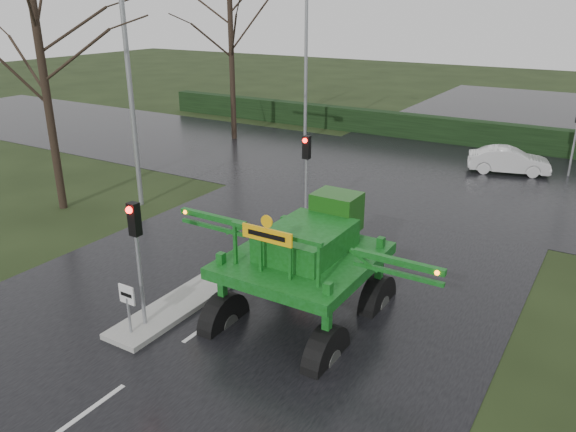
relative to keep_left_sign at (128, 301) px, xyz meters
The scene contains 14 objects.
ground 2.25m from the keep_left_sign, 49.10° to the left, with size 140.00×140.00×0.00m, color black.
road_main 11.62m from the keep_left_sign, 83.55° to the left, with size 14.00×80.00×0.02m, color black.
road_cross 17.58m from the keep_left_sign, 85.75° to the left, with size 80.00×12.00×0.02m, color black.
median_island 4.60m from the keep_left_sign, 90.00° to the left, with size 1.20×10.00×0.16m, color gray.
hedge_row 25.54m from the keep_left_sign, 87.08° to the left, with size 44.00×0.90×1.50m, color black.
keep_left_sign is the anchor object (origin of this frame).
traffic_signal_near 1.61m from the keep_left_sign, 90.00° to the left, with size 0.26×0.33×3.52m.
traffic_signal_mid 9.12m from the keep_left_sign, 90.00° to the left, with size 0.26×0.33×3.52m.
street_light_left_near 11.32m from the keep_left_sign, 132.59° to the left, with size 3.85×0.30×10.00m.
street_light_left_far 23.11m from the keep_left_sign, 107.78° to the left, with size 3.85×0.30×10.00m.
tree_left_near 12.14m from the keep_left_sign, 150.44° to the left, with size 6.30×6.30×10.85m.
tree_left_far 23.30m from the keep_left_sign, 119.87° to the left, with size 7.70×7.70×13.26m.
crop_sprayer 2.74m from the keep_left_sign, 51.38° to the left, with size 7.74×4.82×4.32m.
white_sedan 21.16m from the keep_left_sign, 76.01° to the left, with size 1.36×3.89×1.28m, color silver.
Camera 1 is at (8.57, -9.92, 8.06)m, focal length 35.00 mm.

